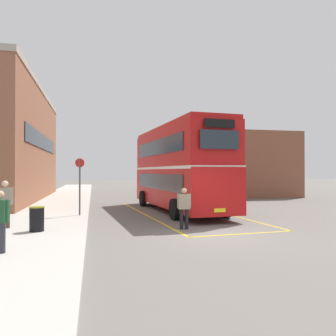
{
  "coord_description": "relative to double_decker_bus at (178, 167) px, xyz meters",
  "views": [
    {
      "loc": [
        -4.3,
        -11.43,
        2.26
      ],
      "look_at": [
        0.5,
        10.26,
        2.48
      ],
      "focal_mm": 36.46,
      "sensor_mm": 36.0,
      "label": 1
    }
  ],
  "objects": [
    {
      "name": "ground_plane",
      "position": [
        -0.46,
        7.05,
        -2.51
      ],
      "size": [
        135.6,
        135.6,
        0.0
      ],
      "primitive_type": "plane",
      "color": "#66605B"
    },
    {
      "name": "pedestrian_boarding",
      "position": [
        -1.27,
        -5.91,
        -1.59
      ],
      "size": [
        0.55,
        0.27,
        1.62
      ],
      "color": "black",
      "rests_on": "ground"
    },
    {
      "name": "sidewalk_left",
      "position": [
        -6.96,
        9.45,
        -2.44
      ],
      "size": [
        4.0,
        57.6,
        0.14
      ],
      "primitive_type": "cube",
      "color": "#B2ADA3",
      "rests_on": "ground"
    },
    {
      "name": "single_deck_bus",
      "position": [
        2.96,
        17.06,
        -0.87
      ],
      "size": [
        2.83,
        9.58,
        3.02
      ],
      "color": "black",
      "rests_on": "ground"
    },
    {
      "name": "depot_building_right",
      "position": [
        9.0,
        15.17,
        0.35
      ],
      "size": [
        7.98,
        16.05,
        5.72
      ],
      "color": "brown",
      "rests_on": "ground"
    },
    {
      "name": "double_decker_bus",
      "position": [
        0.0,
        0.0,
        0.0
      ],
      "size": [
        3.52,
        10.81,
        4.75
      ],
      "color": "black",
      "rests_on": "ground"
    },
    {
      "name": "bay_marking_yellow",
      "position": [
        0.08,
        -1.97,
        -2.51
      ],
      "size": [
        5.31,
        12.98,
        0.01
      ],
      "color": "gold",
      "rests_on": "ground"
    },
    {
      "name": "pedestrian_waiting_near",
      "position": [
        -7.97,
        -5.01,
        -1.34
      ],
      "size": [
        0.59,
        0.25,
        1.77
      ],
      "color": "#473828",
      "rests_on": "sidewalk_left"
    },
    {
      "name": "bus_stop_sign",
      "position": [
        -5.38,
        -1.71,
        -0.72
      ],
      "size": [
        0.44,
        0.08,
        2.75
      ],
      "color": "#4C4C51",
      "rests_on": "sidewalk_left"
    },
    {
      "name": "litter_bin",
      "position": [
        -6.69,
        -5.99,
        -1.93
      ],
      "size": [
        0.53,
        0.53,
        0.87
      ],
      "color": "black",
      "rests_on": "sidewalk_left"
    }
  ]
}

